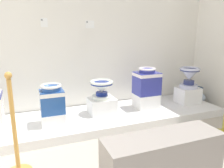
{
  "coord_description": "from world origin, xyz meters",
  "views": [
    {
      "loc": [
        1.11,
        -0.75,
        1.32
      ],
      "look_at": [
        2.26,
        2.17,
        0.57
      ],
      "focal_mm": 35.01,
      "sensor_mm": 36.0,
      "label": 1
    }
  ],
  "objects_px": {
    "decorative_vase_corner": "(197,97)",
    "info_placard_third": "(90,24)",
    "plinth_block_pale_glazed": "(53,118)",
    "info_placard_second": "(44,22)",
    "museum_bench": "(163,155)",
    "antique_toilet_central_ornate": "(147,81)",
    "antique_toilet_leftmost": "(189,76)",
    "stanchion_post_near_left": "(16,145)",
    "plinth_block_squat_floral": "(102,106)",
    "antique_toilet_pale_glazed": "(52,98)",
    "plinth_block_central_ornate": "(146,101)",
    "plinth_block_leftmost": "(188,95)",
    "antique_toilet_squat_floral": "(102,87)"
  },
  "relations": [
    {
      "from": "plinth_block_squat_floral",
      "to": "antique_toilet_pale_glazed",
      "type": "bearing_deg",
      "value": -169.71
    },
    {
      "from": "plinth_block_squat_floral",
      "to": "stanchion_post_near_left",
      "type": "relative_size",
      "value": 0.4
    },
    {
      "from": "info_placard_second",
      "to": "plinth_block_pale_glazed",
      "type": "bearing_deg",
      "value": -91.73
    },
    {
      "from": "antique_toilet_squat_floral",
      "to": "info_placard_third",
      "type": "bearing_deg",
      "value": 93.67
    },
    {
      "from": "info_placard_third",
      "to": "decorative_vase_corner",
      "type": "relative_size",
      "value": 0.42
    },
    {
      "from": "info_placard_third",
      "to": "plinth_block_squat_floral",
      "type": "bearing_deg",
      "value": -86.33
    },
    {
      "from": "antique_toilet_leftmost",
      "to": "info_placard_third",
      "type": "xyz_separation_m",
      "value": [
        -1.57,
        0.54,
        0.84
      ]
    },
    {
      "from": "antique_toilet_squat_floral",
      "to": "museum_bench",
      "type": "distance_m",
      "value": 1.49
    },
    {
      "from": "plinth_block_central_ornate",
      "to": "museum_bench",
      "type": "height_order",
      "value": "museum_bench"
    },
    {
      "from": "plinth_block_pale_glazed",
      "to": "plinth_block_leftmost",
      "type": "height_order",
      "value": "plinth_block_leftmost"
    },
    {
      "from": "antique_toilet_pale_glazed",
      "to": "plinth_block_central_ornate",
      "type": "relative_size",
      "value": 1.06
    },
    {
      "from": "plinth_block_pale_glazed",
      "to": "antique_toilet_central_ornate",
      "type": "relative_size",
      "value": 0.71
    },
    {
      "from": "plinth_block_pale_glazed",
      "to": "antique_toilet_pale_glazed",
      "type": "distance_m",
      "value": 0.28
    },
    {
      "from": "plinth_block_squat_floral",
      "to": "plinth_block_central_ornate",
      "type": "relative_size",
      "value": 1.09
    },
    {
      "from": "antique_toilet_leftmost",
      "to": "museum_bench",
      "type": "bearing_deg",
      "value": -136.36
    },
    {
      "from": "antique_toilet_central_ornate",
      "to": "antique_toilet_leftmost",
      "type": "distance_m",
      "value": 0.79
    },
    {
      "from": "decorative_vase_corner",
      "to": "stanchion_post_near_left",
      "type": "distance_m",
      "value": 3.24
    },
    {
      "from": "antique_toilet_squat_floral",
      "to": "plinth_block_central_ornate",
      "type": "xyz_separation_m",
      "value": [
        0.76,
        -0.01,
        -0.29
      ]
    },
    {
      "from": "antique_toilet_leftmost",
      "to": "plinth_block_central_ornate",
      "type": "bearing_deg",
      "value": 174.94
    },
    {
      "from": "museum_bench",
      "to": "info_placard_third",
      "type": "bearing_deg",
      "value": 93.96
    },
    {
      "from": "antique_toilet_squat_floral",
      "to": "plinth_block_central_ornate",
      "type": "bearing_deg",
      "value": -1.02
    },
    {
      "from": "antique_toilet_squat_floral",
      "to": "antique_toilet_central_ornate",
      "type": "xyz_separation_m",
      "value": [
        0.76,
        -0.01,
        0.04
      ]
    },
    {
      "from": "info_placard_third",
      "to": "museum_bench",
      "type": "distance_m",
      "value": 2.28
    },
    {
      "from": "antique_toilet_squat_floral",
      "to": "museum_bench",
      "type": "height_order",
      "value": "antique_toilet_squat_floral"
    },
    {
      "from": "stanchion_post_near_left",
      "to": "info_placard_second",
      "type": "bearing_deg",
      "value": 72.56
    },
    {
      "from": "stanchion_post_near_left",
      "to": "museum_bench",
      "type": "bearing_deg",
      "value": -21.88
    },
    {
      "from": "info_placard_third",
      "to": "stanchion_post_near_left",
      "type": "xyz_separation_m",
      "value": [
        -1.13,
        -1.41,
        -1.13
      ]
    },
    {
      "from": "plinth_block_pale_glazed",
      "to": "museum_bench",
      "type": "distance_m",
      "value": 1.57
    },
    {
      "from": "antique_toilet_pale_glazed",
      "to": "antique_toilet_central_ornate",
      "type": "xyz_separation_m",
      "value": [
        1.5,
        0.12,
        0.09
      ]
    },
    {
      "from": "antique_toilet_central_ornate",
      "to": "antique_toilet_leftmost",
      "type": "height_order",
      "value": "antique_toilet_central_ornate"
    },
    {
      "from": "antique_toilet_squat_floral",
      "to": "antique_toilet_central_ornate",
      "type": "bearing_deg",
      "value": -1.02
    },
    {
      "from": "antique_toilet_central_ornate",
      "to": "stanchion_post_near_left",
      "type": "relative_size",
      "value": 0.44
    },
    {
      "from": "info_placard_third",
      "to": "info_placard_second",
      "type": "bearing_deg",
      "value": -180.0
    },
    {
      "from": "plinth_block_central_ornate",
      "to": "antique_toilet_leftmost",
      "type": "distance_m",
      "value": 0.87
    },
    {
      "from": "plinth_block_leftmost",
      "to": "antique_toilet_leftmost",
      "type": "relative_size",
      "value": 1.06
    },
    {
      "from": "antique_toilet_squat_floral",
      "to": "plinth_block_central_ornate",
      "type": "relative_size",
      "value": 0.95
    },
    {
      "from": "antique_toilet_central_ornate",
      "to": "antique_toilet_leftmost",
      "type": "xyz_separation_m",
      "value": [
        0.78,
        -0.07,
        0.04
      ]
    },
    {
      "from": "plinth_block_leftmost",
      "to": "decorative_vase_corner",
      "type": "distance_m",
      "value": 0.41
    },
    {
      "from": "info_placard_third",
      "to": "museum_bench",
      "type": "relative_size",
      "value": 0.12
    },
    {
      "from": "plinth_block_pale_glazed",
      "to": "info_placard_second",
      "type": "bearing_deg",
      "value": 88.27
    },
    {
      "from": "antique_toilet_squat_floral",
      "to": "stanchion_post_near_left",
      "type": "bearing_deg",
      "value": -140.84
    },
    {
      "from": "info_placard_second",
      "to": "stanchion_post_near_left",
      "type": "height_order",
      "value": "info_placard_second"
    },
    {
      "from": "stanchion_post_near_left",
      "to": "antique_toilet_leftmost",
      "type": "bearing_deg",
      "value": 17.72
    },
    {
      "from": "decorative_vase_corner",
      "to": "info_placard_third",
      "type": "bearing_deg",
      "value": 168.7
    },
    {
      "from": "plinth_block_squat_floral",
      "to": "stanchion_post_near_left",
      "type": "bearing_deg",
      "value": -140.84
    },
    {
      "from": "plinth_block_leftmost",
      "to": "museum_bench",
      "type": "xyz_separation_m",
      "value": [
        -1.44,
        -1.37,
        -0.05
      ]
    },
    {
      "from": "decorative_vase_corner",
      "to": "museum_bench",
      "type": "xyz_separation_m",
      "value": [
        -1.8,
        -1.53,
        0.06
      ]
    },
    {
      "from": "plinth_block_central_ornate",
      "to": "stanchion_post_near_left",
      "type": "relative_size",
      "value": 0.37
    },
    {
      "from": "plinth_block_squat_floral",
      "to": "stanchion_post_near_left",
      "type": "distance_m",
      "value": 1.5
    },
    {
      "from": "info_placard_third",
      "to": "decorative_vase_corner",
      "type": "xyz_separation_m",
      "value": [
        1.94,
        -0.39,
        -1.3
      ]
    }
  ]
}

